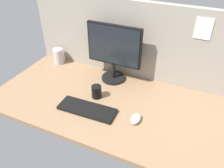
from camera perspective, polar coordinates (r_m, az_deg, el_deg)
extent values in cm
cube|color=#8C6B4C|center=(151.66, 3.18, -5.50)|extent=(180.00, 80.00, 3.00)
cube|color=gray|center=(166.03, 8.41, 10.23)|extent=(180.00, 5.00, 56.71)
cube|color=white|center=(152.13, 21.88, 12.70)|extent=(10.16, 0.40, 13.41)
cylinder|color=black|center=(174.22, 0.35, 1.56)|extent=(18.00, 18.00, 1.80)
cylinder|color=black|center=(170.79, 0.36, 3.35)|extent=(3.20, 3.20, 11.00)
cube|color=black|center=(161.88, 0.53, 9.69)|extent=(40.30, 2.40, 29.80)
cube|color=black|center=(160.72, 0.32, 9.50)|extent=(37.90, 0.60, 27.40)
cube|color=black|center=(146.10, -6.25, -6.26)|extent=(37.42, 14.26, 2.00)
ellipsoid|color=silver|center=(138.49, 5.96, -8.63)|extent=(5.67, 9.64, 3.40)
cylinder|color=#B2B2B7|center=(197.76, -13.20, 6.78)|extent=(8.29, 8.29, 12.82)
cylinder|color=black|center=(154.22, -3.88, -1.92)|extent=(6.72, 6.72, 8.87)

